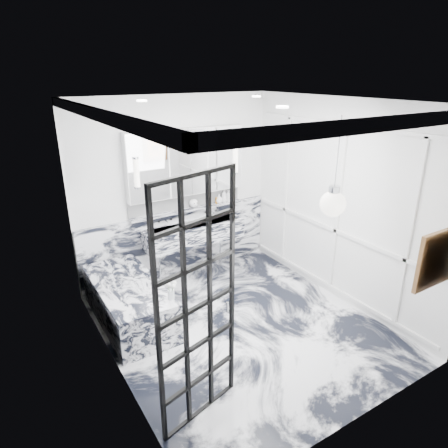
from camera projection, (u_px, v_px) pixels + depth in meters
floor at (241, 326)px, 5.17m from camera, size 3.60×3.60×0.00m
ceiling at (246, 101)px, 4.17m from camera, size 3.60×3.60×0.00m
wall_back at (177, 190)px, 6.10m from camera, size 3.60×0.00×3.60m
wall_front at (368, 293)px, 3.25m from camera, size 3.60×0.00×3.60m
wall_left at (108, 257)px, 3.88m from camera, size 0.00×3.60×3.60m
wall_right at (339, 203)px, 5.46m from camera, size 0.00×3.60×3.60m
marble_clad_back at (180, 242)px, 6.39m from camera, size 3.18×0.05×1.05m
marble_clad_left at (110, 262)px, 3.91m from camera, size 0.02×3.56×2.68m
panel_molding at (338, 210)px, 5.49m from camera, size 0.03×3.40×2.30m
soap_bottle_a at (224, 196)px, 6.50m from camera, size 0.10×0.10×0.21m
soap_bottle_b at (228, 196)px, 6.54m from camera, size 0.11×0.11×0.18m
soap_bottle_c at (219, 198)px, 6.46m from camera, size 0.15×0.15×0.15m
face_pot at (194, 203)px, 6.23m from camera, size 0.14×0.14×0.14m
amber_bottle at (217, 200)px, 6.45m from camera, size 0.04×0.04×0.10m
flower_vase at (171, 294)px, 4.74m from camera, size 0.08×0.08×0.12m
crittall_door at (198, 307)px, 3.46m from camera, size 0.86×0.27×2.35m
artwork at (437, 259)px, 3.76m from camera, size 0.48×0.05×0.48m
pendant_light at (333, 204)px, 3.62m from camera, size 0.24×0.24×0.24m
trough_sink at (194, 233)px, 6.22m from camera, size 1.60×0.45×0.30m
ledge at (188, 210)px, 6.23m from camera, size 1.90×0.14×0.04m
subway_tile at (186, 200)px, 6.23m from camera, size 1.90×0.03×0.23m
mirror_cabinet at (187, 162)px, 5.97m from camera, size 1.90×0.16×1.00m
sconce_left at (137, 173)px, 5.50m from camera, size 0.07×0.07×0.40m
sconce_right at (236, 160)px, 6.31m from camera, size 0.07×0.07×0.40m
bathtub at (129, 302)px, 5.21m from camera, size 0.75×1.65×0.55m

